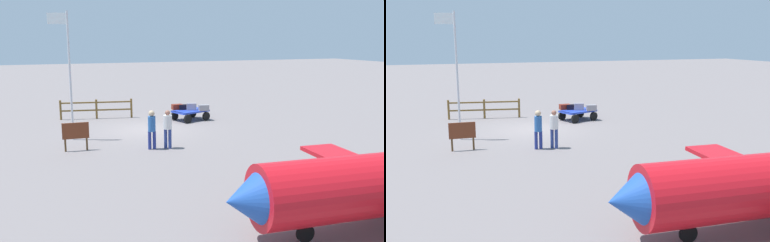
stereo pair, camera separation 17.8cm
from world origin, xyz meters
TOP-DOWN VIEW (x-y plane):
  - ground_plane at (0.00, 0.00)m, footprint 120.00×120.00m
  - luggage_cart at (-3.00, -1.54)m, footprint 2.23×1.87m
  - suitcase_tan at (-3.10, -1.58)m, footprint 0.62×0.45m
  - suitcase_navy at (-3.71, -1.18)m, footprint 0.61×0.41m
  - suitcase_olive at (-2.41, -2.09)m, footprint 0.61×0.40m
  - suitcase_grey at (-2.78, -1.86)m, footprint 0.69×0.50m
  - worker_lead at (0.76, 4.00)m, footprint 0.36×0.36m
  - worker_trailing at (0.09, 4.11)m, footprint 0.52×0.52m
  - airplane_near at (-2.22, 13.58)m, footprint 7.69×6.29m
  - flagpole at (3.83, 1.04)m, footprint 0.90×0.16m
  - signboard at (3.82, 3.15)m, footprint 1.10×0.12m
  - wooden_fence at (1.96, -3.93)m, footprint 4.11×0.84m

SIDE VIEW (x-z plane):
  - ground_plane at x=0.00m, z-range 0.00..0.00m
  - luggage_cart at x=-3.00m, z-range 0.15..0.74m
  - wooden_fence at x=1.96m, z-range 0.09..1.22m
  - suitcase_grey at x=-2.78m, z-range 0.59..0.88m
  - suitcase_olive at x=-2.41m, z-range 0.59..0.88m
  - suitcase_navy at x=-3.71m, z-range 0.59..0.91m
  - signboard at x=3.82m, z-range 0.18..1.39m
  - suitcase_tan at x=-3.10m, z-range 0.59..0.99m
  - worker_lead at x=0.76m, z-range 0.14..1.81m
  - worker_trailing at x=0.09m, z-range 0.16..1.82m
  - airplane_near at x=-2.22m, z-range -0.37..2.81m
  - flagpole at x=3.83m, z-range 0.43..6.28m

